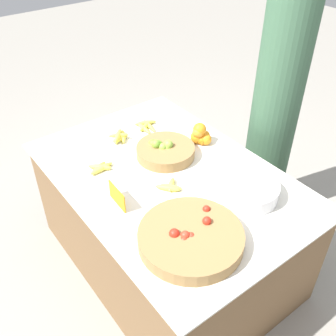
# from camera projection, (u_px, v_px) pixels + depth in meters

# --- Properties ---
(ground_plane) EXTENTS (12.00, 12.00, 0.00)m
(ground_plane) POSITION_uv_depth(u_px,v_px,m) (168.00, 259.00, 2.59)
(ground_plane) COLOR gray
(market_table) EXTENTS (1.55, 1.06, 0.71)m
(market_table) POSITION_uv_depth(u_px,v_px,m) (168.00, 221.00, 2.37)
(market_table) COLOR brown
(market_table) RESTS_ON ground_plane
(lime_bowl) EXTENTS (0.34, 0.34, 0.11)m
(lime_bowl) POSITION_uv_depth(u_px,v_px,m) (165.00, 150.00, 2.28)
(lime_bowl) COLOR olive
(lime_bowl) RESTS_ON market_table
(tomato_basket) EXTENTS (0.48, 0.48, 0.10)m
(tomato_basket) POSITION_uv_depth(u_px,v_px,m) (191.00, 238.00, 1.75)
(tomato_basket) COLOR olive
(tomato_basket) RESTS_ON market_table
(orange_pile) EXTENTS (0.13, 0.12, 0.14)m
(orange_pile) POSITION_uv_depth(u_px,v_px,m) (200.00, 135.00, 2.38)
(orange_pile) COLOR orange
(orange_pile) RESTS_ON market_table
(metal_bowl) EXTENTS (0.32, 0.32, 0.08)m
(metal_bowl) POSITION_uv_depth(u_px,v_px,m) (247.00, 190.00, 2.00)
(metal_bowl) COLOR silver
(metal_bowl) RESTS_ON market_table
(price_sign) EXTENTS (0.16, 0.01, 0.11)m
(price_sign) POSITION_uv_depth(u_px,v_px,m) (117.00, 196.00, 1.94)
(price_sign) COLOR orange
(price_sign) RESTS_ON market_table
(banana_bunch_middle_left) EXTENTS (0.16, 0.16, 0.03)m
(banana_bunch_middle_left) POSITION_uv_depth(u_px,v_px,m) (146.00, 125.00, 2.55)
(banana_bunch_middle_left) COLOR #EFDB4C
(banana_bunch_middle_left) RESTS_ON market_table
(banana_bunch_front_center) EXTENTS (0.12, 0.15, 0.03)m
(banana_bunch_front_center) POSITION_uv_depth(u_px,v_px,m) (101.00, 168.00, 2.19)
(banana_bunch_front_center) COLOR #EFDB4C
(banana_bunch_front_center) RESTS_ON market_table
(banana_bunch_back_center) EXTENTS (0.14, 0.14, 0.06)m
(banana_bunch_back_center) POSITION_uv_depth(u_px,v_px,m) (120.00, 137.00, 2.42)
(banana_bunch_back_center) COLOR #EFDB4C
(banana_bunch_back_center) RESTS_ON market_table
(banana_bunch_front_left) EXTENTS (0.12, 0.14, 0.03)m
(banana_bunch_front_left) POSITION_uv_depth(u_px,v_px,m) (169.00, 187.00, 2.06)
(banana_bunch_front_left) COLOR #EFDB4C
(banana_bunch_front_left) RESTS_ON market_table
(vendor_person) EXTENTS (0.30, 0.30, 1.75)m
(vendor_person) POSITION_uv_depth(u_px,v_px,m) (275.00, 112.00, 2.49)
(vendor_person) COLOR #385B42
(vendor_person) RESTS_ON ground_plane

